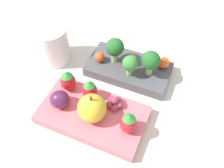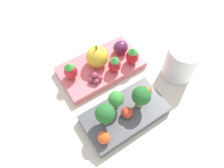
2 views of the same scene
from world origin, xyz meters
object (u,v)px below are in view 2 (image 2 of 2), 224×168
object	(u,v)px
broccoli_floret_1	(141,96)
strawberry_2	(132,56)
broccoli_floret_0	(105,114)
bento_box_fruit	(101,67)
broccoli_floret_2	(116,99)
cherry_tomato_2	(104,138)
strawberry_0	(70,71)
grape_cluster	(95,78)
cherry_tomato_0	(127,113)
strawberry_1	(115,64)
cherry_tomato_1	(147,91)
apple	(97,57)
drinking_cup	(181,62)
bento_box_savoury	(125,114)

from	to	relation	value
broccoli_floret_1	strawberry_2	world-z (taller)	broccoli_floret_1
broccoli_floret_0	broccoli_floret_1	bearing A→B (deg)	173.19
broccoli_floret_1	bento_box_fruit	bearing A→B (deg)	-86.91
broccoli_floret_1	broccoli_floret_2	world-z (taller)	broccoli_floret_1
cherry_tomato_2	strawberry_0	size ratio (longest dim) A/B	0.52
bento_box_fruit	grape_cluster	bearing A→B (deg)	40.94
cherry_tomato_0	strawberry_1	size ratio (longest dim) A/B	0.53
bento_box_fruit	strawberry_1	size ratio (longest dim) A/B	4.56
broccoli_floret_2	cherry_tomato_1	size ratio (longest dim) A/B	2.23
bento_box_fruit	apple	distance (m)	0.04
bento_box_fruit	drinking_cup	size ratio (longest dim) A/B	2.37
cherry_tomato_1	strawberry_2	xyz separation A→B (m)	(-0.03, -0.09, 0.01)
strawberry_2	drinking_cup	world-z (taller)	drinking_cup
drinking_cup	strawberry_0	bearing A→B (deg)	-29.60
apple	strawberry_1	size ratio (longest dim) A/B	1.39
cherry_tomato_1	strawberry_1	distance (m)	0.10
bento_box_fruit	strawberry_2	bearing A→B (deg)	151.75
broccoli_floret_1	cherry_tomato_0	distance (m)	0.05
bento_box_fruit	broccoli_floret_2	xyz separation A→B (m)	(0.04, 0.12, 0.05)
bento_box_savoury	cherry_tomato_2	world-z (taller)	cherry_tomato_2
cherry_tomato_2	strawberry_0	distance (m)	0.18
bento_box_savoury	strawberry_0	distance (m)	0.16
broccoli_floret_2	drinking_cup	distance (m)	0.19
strawberry_0	strawberry_1	xyz separation A→B (m)	(-0.10, 0.04, -0.00)
bento_box_savoury	apple	size ratio (longest dim) A/B	2.89
cherry_tomato_0	broccoli_floret_2	bearing A→B (deg)	-78.22
cherry_tomato_2	apple	world-z (taller)	apple
strawberry_0	bento_box_savoury	bearing A→B (deg)	108.05
bento_box_fruit	cherry_tomato_0	bearing A→B (deg)	78.56
cherry_tomato_0	strawberry_2	xyz separation A→B (m)	(-0.10, -0.11, 0.01)
grape_cluster	broccoli_floret_2	bearing A→B (deg)	89.26
bento_box_fruit	cherry_tomato_1	world-z (taller)	cherry_tomato_1
strawberry_1	grape_cluster	size ratio (longest dim) A/B	1.35
broccoli_floret_1	cherry_tomato_1	size ratio (longest dim) A/B	2.68
broccoli_floret_2	drinking_cup	size ratio (longest dim) A/B	0.56
apple	drinking_cup	size ratio (longest dim) A/B	0.72
bento_box_fruit	strawberry_2	size ratio (longest dim) A/B	4.33
grape_cluster	strawberry_2	bearing A→B (deg)	176.17
bento_box_fruit	strawberry_1	world-z (taller)	strawberry_1
apple	strawberry_2	size ratio (longest dim) A/B	1.32
strawberry_1	drinking_cup	xyz separation A→B (m)	(-0.13, 0.09, 0.00)
bento_box_savoury	cherry_tomato_2	distance (m)	0.08
bento_box_fruit	cherry_tomato_2	world-z (taller)	cherry_tomato_2
broccoli_floret_1	strawberry_1	size ratio (longest dim) A/B	1.31
strawberry_1	strawberry_2	size ratio (longest dim) A/B	0.95
apple	strawberry_1	world-z (taller)	apple
broccoli_floret_2	cherry_tomato_2	world-z (taller)	broccoli_floret_2
cherry_tomato_2	strawberry_2	bearing A→B (deg)	-143.06
strawberry_2	cherry_tomato_0	bearing A→B (deg)	47.88
strawberry_2	grape_cluster	xyz separation A→B (m)	(0.10, -0.01, -0.01)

